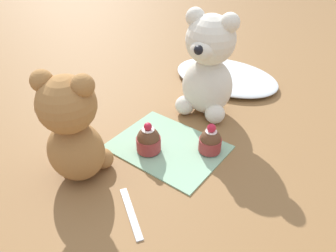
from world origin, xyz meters
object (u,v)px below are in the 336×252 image
object	(u,v)px
cupcake_near_tan_bear	(148,140)
teaspoon	(131,213)
cupcake_near_cream_bear	(210,141)
teddy_bear_tan	(73,129)
teddy_bear_cream	(208,67)

from	to	relation	value
cupcake_near_tan_bear	teaspoon	bearing A→B (deg)	-60.86
cupcake_near_cream_bear	cupcake_near_tan_bear	distance (m)	0.13
teddy_bear_tan	cupcake_near_tan_bear	bearing A→B (deg)	-139.70
cupcake_near_tan_bear	teaspoon	world-z (taller)	cupcake_near_tan_bear
cupcake_near_tan_bear	cupcake_near_cream_bear	bearing A→B (deg)	36.45
cupcake_near_cream_bear	teaspoon	bearing A→B (deg)	-95.64
teddy_bear_tan	cupcake_near_cream_bear	world-z (taller)	teddy_bear_tan
teddy_bear_tan	cupcake_near_tan_bear	size ratio (longest dim) A/B	3.25
teddy_bear_tan	cupcake_near_tan_bear	distance (m)	0.16
teddy_bear_tan	teaspoon	size ratio (longest dim) A/B	1.88
cupcake_near_tan_bear	teaspoon	xyz separation A→B (m)	(0.08, -0.14, -0.03)
cupcake_near_cream_bear	cupcake_near_tan_bear	size ratio (longest dim) A/B	0.97
teddy_bear_cream	teddy_bear_tan	distance (m)	0.34
teddy_bear_tan	teaspoon	world-z (taller)	teddy_bear_tan
teddy_bear_cream	teddy_bear_tan	bearing A→B (deg)	-110.25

